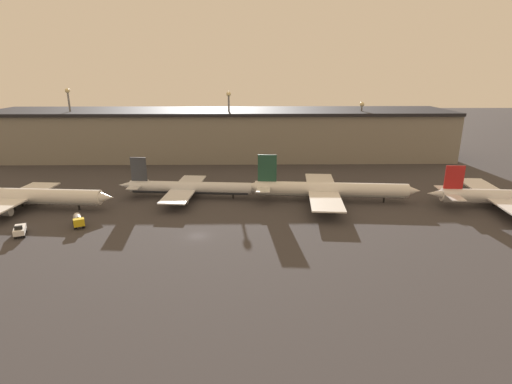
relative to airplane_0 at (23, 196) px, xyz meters
name	(u,v)px	position (x,y,z in m)	size (l,w,h in m)	color
ground	(198,236)	(47.90, -18.85, -3.41)	(600.00, 600.00, 0.00)	#383538
terminal_building	(222,134)	(47.90, 64.26, 6.33)	(184.02, 31.29, 19.40)	gray
airplane_0	(23,196)	(0.00, 0.00, 0.00)	(48.79, 27.62, 13.47)	white
airplane_1	(189,188)	(41.93, 8.79, -0.51)	(41.32, 28.27, 11.48)	silver
airplane_2	(328,190)	(81.05, 5.00, -0.11)	(49.30, 35.91, 12.86)	white
airplane_3	(504,197)	(126.07, -1.38, -0.33)	(40.05, 38.16, 11.22)	silver
service_vehicle_0	(20,230)	(8.69, -17.93, -2.17)	(4.00, 5.50, 2.66)	white
service_vehicle_3	(78,220)	(19.37, -12.66, -1.93)	(4.26, 5.52, 2.53)	gold
lamp_post_0	(71,116)	(-10.28, 58.03, 14.21)	(1.80, 1.80, 28.16)	slate
lamp_post_1	(229,118)	(51.29, 58.03, 13.52)	(1.80, 1.80, 26.89)	slate
lamp_post_2	(361,123)	(103.25, 58.03, 11.33)	(1.80, 1.80, 22.92)	slate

